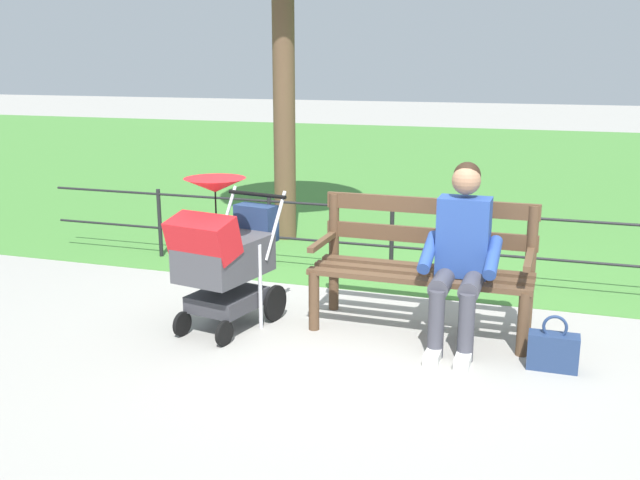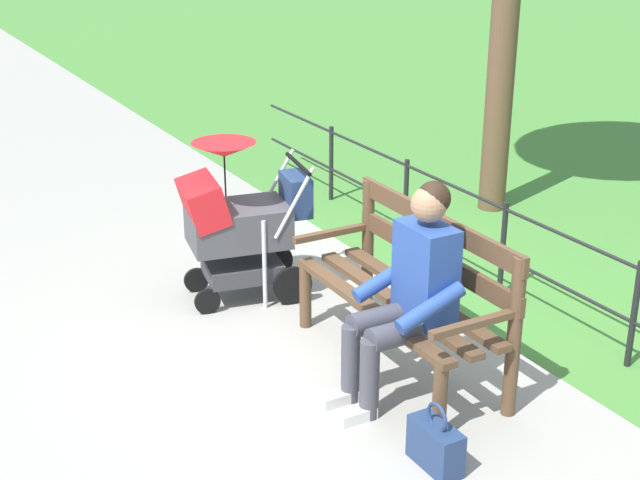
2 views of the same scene
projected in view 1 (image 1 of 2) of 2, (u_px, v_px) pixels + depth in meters
name	position (u px, v px, depth m)	size (l,w,h in m)	color
ground_plane	(354.00, 324.00, 5.48)	(60.00, 60.00, 0.00)	#9E9B93
grass_lawn	(479.00, 166.00, 13.58)	(40.00, 16.00, 0.01)	#478438
park_bench	(424.00, 260.00, 5.30)	(1.61, 0.62, 0.96)	brown
person_on_bench	(461.00, 250.00, 4.97)	(0.53, 0.74, 1.28)	#42424C
stroller	(224.00, 252.00, 5.25)	(0.65, 0.96, 1.15)	black
handbag	(553.00, 351.00, 4.66)	(0.32, 0.14, 0.37)	navy
park_fence	(421.00, 236.00, 6.46)	(7.23, 0.04, 0.70)	black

